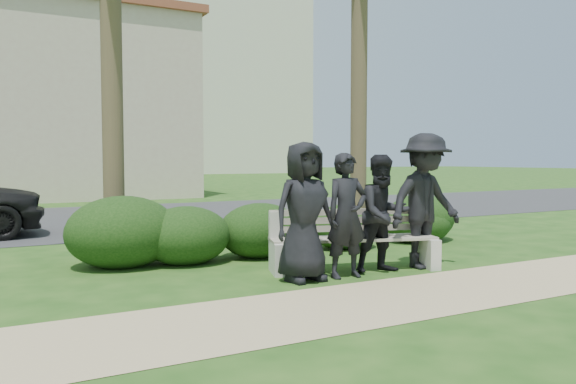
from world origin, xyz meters
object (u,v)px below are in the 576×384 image
object	(u,v)px
park_bench	(353,244)
man_c	(384,214)
man_b	(347,215)
man_d	(425,201)
man_a	(304,212)

from	to	relation	value
park_bench	man_c	size ratio (longest dim) A/B	1.55
man_b	man_d	size ratio (longest dim) A/B	0.85
park_bench	man_c	world-z (taller)	man_c
man_b	man_d	distance (m)	1.31
man_c	man_b	bearing A→B (deg)	-170.84
park_bench	man_d	distance (m)	1.16
man_a	man_d	size ratio (longest dim) A/B	0.93
man_b	man_a	bearing A→B (deg)	172.65
park_bench	man_a	world-z (taller)	man_a
park_bench	man_d	size ratio (longest dim) A/B	1.30
man_a	man_b	xyz separation A→B (m)	(0.57, -0.09, -0.07)
man_a	man_c	world-z (taller)	man_a
park_bench	man_d	world-z (taller)	man_d
park_bench	man_b	distance (m)	0.66
man_c	man_d	distance (m)	0.70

